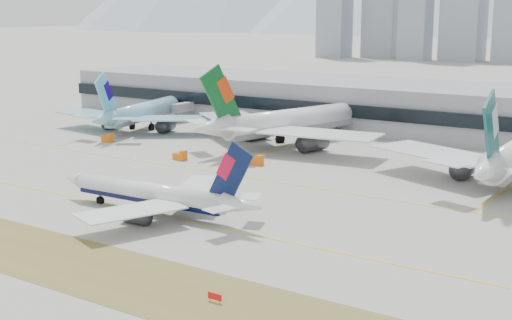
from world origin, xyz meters
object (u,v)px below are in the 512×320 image
Objects in this scene: terminal at (438,110)px; widebody_eva at (287,123)px; taxiing_airliner at (157,195)px; widebody_korean at (140,113)px.

widebody_eva is at bearing -122.54° from terminal.
widebody_korean is (-71.00, 70.97, 1.69)m from taxiing_airliner.
widebody_korean is at bearing 108.89° from widebody_eva.
terminal is at bearing -74.17° from widebody_korean.
widebody_korean reaches higher than terminal.
taxiing_airliner is 0.84× the size of widebody_korean.
taxiing_airliner is at bearing -149.71° from widebody_korean.
taxiing_airliner is 100.40m from widebody_korean.
terminal is at bearing -97.53° from taxiing_airliner.
widebody_eva reaches higher than terminal.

